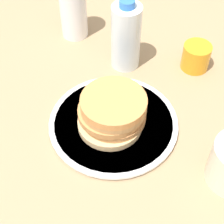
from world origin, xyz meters
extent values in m
plane|color=#9E7F5B|center=(0.00, 0.00, 0.00)|extent=(4.00, 4.00, 0.00)
cylinder|color=white|center=(0.00, 0.00, 0.01)|extent=(0.27, 0.27, 0.01)
cylinder|color=white|center=(0.00, 0.00, 0.01)|extent=(0.29, 0.29, 0.01)
cylinder|color=tan|center=(0.01, 0.01, 0.02)|extent=(0.14, 0.14, 0.02)
cylinder|color=#AF7847|center=(0.00, 0.00, 0.03)|extent=(0.14, 0.14, 0.01)
cylinder|color=#C6854B|center=(0.01, 0.00, 0.05)|extent=(0.14, 0.14, 0.02)
cylinder|color=tan|center=(0.00, 0.00, 0.06)|extent=(0.14, 0.14, 0.01)
cylinder|color=#CF884A|center=(0.00, 0.00, 0.08)|extent=(0.14, 0.14, 0.02)
cylinder|color=orange|center=(-0.25, -0.14, 0.03)|extent=(0.07, 0.07, 0.07)
cylinder|color=silver|center=(-0.08, -0.20, 0.09)|extent=(0.07, 0.07, 0.17)
cylinder|color=blue|center=(-0.08, -0.20, 0.18)|extent=(0.04, 0.04, 0.02)
cylinder|color=white|center=(0.03, -0.35, 0.08)|extent=(0.07, 0.07, 0.17)
camera|label=1|loc=(0.12, 0.51, 0.66)|focal=60.00mm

